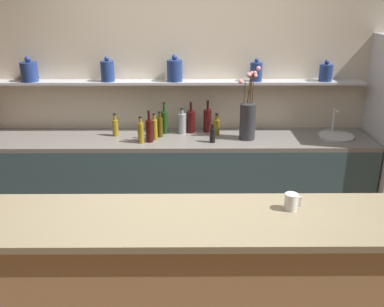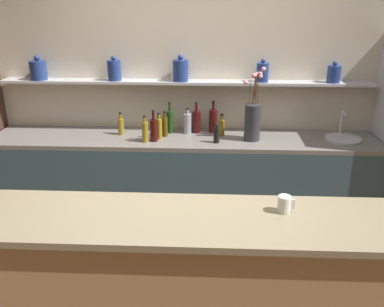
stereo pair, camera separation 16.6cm
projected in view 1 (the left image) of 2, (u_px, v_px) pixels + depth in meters
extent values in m
plane|color=brown|center=(189.00, 304.00, 3.25)|extent=(12.00, 12.00, 0.00)
cube|color=beige|center=(189.00, 90.00, 4.28)|extent=(5.20, 0.10, 2.60)
cube|color=#B7B7BC|center=(178.00, 82.00, 4.11)|extent=(3.57, 0.18, 0.02)
cylinder|color=navy|center=(29.00, 72.00, 4.06)|extent=(0.16, 0.16, 0.18)
sphere|color=navy|center=(27.00, 59.00, 4.02)|extent=(0.06, 0.06, 0.06)
cylinder|color=navy|center=(107.00, 71.00, 4.06)|extent=(0.13, 0.13, 0.19)
sphere|color=navy|center=(106.00, 59.00, 4.02)|extent=(0.04, 0.04, 0.04)
cylinder|color=navy|center=(174.00, 71.00, 4.06)|extent=(0.15, 0.15, 0.20)
sphere|color=navy|center=(174.00, 57.00, 4.02)|extent=(0.05, 0.05, 0.05)
cylinder|color=navy|center=(256.00, 72.00, 4.07)|extent=(0.11, 0.11, 0.18)
sphere|color=navy|center=(256.00, 60.00, 4.03)|extent=(0.04, 0.04, 0.04)
cylinder|color=navy|center=(325.00, 73.00, 4.08)|extent=(0.13, 0.13, 0.16)
sphere|color=navy|center=(327.00, 62.00, 4.05)|extent=(0.04, 0.04, 0.04)
cube|color=#334C56|center=(179.00, 183.00, 4.25)|extent=(3.67, 0.62, 0.88)
cube|color=slate|center=(178.00, 139.00, 4.09)|extent=(3.67, 0.62, 0.04)
cube|color=tan|center=(189.00, 293.00, 2.63)|extent=(2.70, 0.55, 0.98)
cube|color=gray|center=(189.00, 220.00, 2.45)|extent=(2.76, 0.61, 0.04)
cylinder|color=#2D2D33|center=(247.00, 121.00, 3.99)|extent=(0.15, 0.15, 0.34)
cylinder|color=#4C3319|center=(250.00, 90.00, 3.88)|extent=(0.01, 0.03, 0.26)
sphere|color=pink|center=(255.00, 76.00, 3.82)|extent=(0.04, 0.04, 0.04)
cylinder|color=#4C3319|center=(251.00, 89.00, 3.89)|extent=(0.02, 0.02, 0.27)
sphere|color=pink|center=(255.00, 73.00, 3.87)|extent=(0.04, 0.04, 0.04)
cylinder|color=#4C3319|center=(253.00, 86.00, 3.87)|extent=(0.01, 0.07, 0.32)
sphere|color=pink|center=(258.00, 68.00, 3.80)|extent=(0.04, 0.04, 0.04)
cylinder|color=#4C3319|center=(244.00, 93.00, 3.90)|extent=(0.01, 0.04, 0.20)
sphere|color=pink|center=(240.00, 82.00, 3.87)|extent=(0.04, 0.04, 0.04)
cylinder|color=#4C3319|center=(249.00, 90.00, 3.89)|extent=(0.02, 0.01, 0.25)
sphere|color=pink|center=(249.00, 75.00, 3.88)|extent=(0.05, 0.05, 0.05)
cylinder|color=#4C3319|center=(250.00, 89.00, 3.90)|extent=(0.05, 0.03, 0.26)
sphere|color=pink|center=(252.00, 74.00, 3.89)|extent=(0.05, 0.05, 0.05)
cylinder|color=#B7B7BC|center=(336.00, 136.00, 4.09)|extent=(0.33, 0.33, 0.02)
cylinder|color=#B7B7BC|center=(333.00, 120.00, 4.16)|extent=(0.02, 0.02, 0.22)
cylinder|color=#B7B7BC|center=(337.00, 111.00, 4.07)|extent=(0.02, 0.12, 0.02)
cylinder|color=#380C0C|center=(207.00, 121.00, 4.21)|extent=(0.08, 0.08, 0.22)
cylinder|color=#380C0C|center=(207.00, 106.00, 4.15)|extent=(0.02, 0.02, 0.08)
cylinder|color=black|center=(207.00, 101.00, 4.14)|extent=(0.03, 0.03, 0.01)
cylinder|color=black|center=(212.00, 136.00, 3.93)|extent=(0.05, 0.05, 0.13)
cylinder|color=black|center=(212.00, 127.00, 3.90)|extent=(0.03, 0.03, 0.04)
cylinder|color=black|center=(212.00, 125.00, 3.89)|extent=(0.03, 0.03, 0.01)
cylinder|color=brown|center=(216.00, 127.00, 4.13)|extent=(0.06, 0.06, 0.15)
cylinder|color=brown|center=(216.00, 117.00, 4.10)|extent=(0.03, 0.03, 0.05)
cylinder|color=black|center=(217.00, 114.00, 4.09)|extent=(0.03, 0.03, 0.01)
cylinder|color=olive|center=(140.00, 133.00, 3.91)|extent=(0.06, 0.06, 0.19)
cylinder|color=olive|center=(140.00, 121.00, 3.86)|extent=(0.03, 0.03, 0.05)
cylinder|color=black|center=(140.00, 117.00, 3.85)|extent=(0.03, 0.03, 0.01)
cylinder|color=#380C0C|center=(191.00, 122.00, 4.19)|extent=(0.08, 0.08, 0.21)
cylinder|color=#380C0C|center=(191.00, 107.00, 4.14)|extent=(0.02, 0.02, 0.08)
cylinder|color=black|center=(191.00, 103.00, 4.12)|extent=(0.03, 0.03, 0.01)
cylinder|color=gray|center=(182.00, 124.00, 4.17)|extent=(0.08, 0.08, 0.20)
cylinder|color=gray|center=(182.00, 112.00, 4.13)|extent=(0.03, 0.03, 0.04)
cylinder|color=black|center=(182.00, 109.00, 4.12)|extent=(0.03, 0.03, 0.01)
cylinder|color=#193814|center=(164.00, 122.00, 4.18)|extent=(0.07, 0.07, 0.22)
cylinder|color=#193814|center=(164.00, 108.00, 4.12)|extent=(0.02, 0.02, 0.08)
cylinder|color=black|center=(164.00, 103.00, 4.11)|extent=(0.03, 0.03, 0.01)
cylinder|color=olive|center=(154.00, 130.00, 4.00)|extent=(0.05, 0.05, 0.19)
cylinder|color=olive|center=(154.00, 117.00, 3.95)|extent=(0.03, 0.03, 0.05)
cylinder|color=black|center=(154.00, 114.00, 3.94)|extent=(0.03, 0.03, 0.01)
cylinder|color=olive|center=(115.00, 128.00, 4.10)|extent=(0.06, 0.06, 0.16)
cylinder|color=olive|center=(114.00, 117.00, 4.07)|extent=(0.03, 0.03, 0.05)
cylinder|color=black|center=(114.00, 114.00, 4.05)|extent=(0.03, 0.03, 0.01)
cylinder|color=#380C0C|center=(149.00, 131.00, 3.93)|extent=(0.07, 0.07, 0.21)
cylinder|color=#380C0C|center=(148.00, 116.00, 3.88)|extent=(0.02, 0.02, 0.08)
cylinder|color=black|center=(148.00, 111.00, 3.86)|extent=(0.03, 0.03, 0.01)
cylinder|color=#47380A|center=(160.00, 127.00, 4.07)|extent=(0.05, 0.05, 0.19)
cylinder|color=#47380A|center=(159.00, 115.00, 4.03)|extent=(0.03, 0.03, 0.05)
cylinder|color=black|center=(159.00, 112.00, 4.02)|extent=(0.03, 0.03, 0.01)
cylinder|color=silver|center=(291.00, 202.00, 2.51)|extent=(0.08, 0.08, 0.10)
cube|color=silver|center=(299.00, 202.00, 2.51)|extent=(0.02, 0.01, 0.07)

